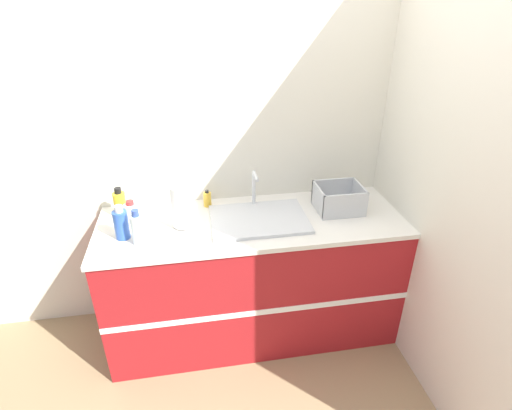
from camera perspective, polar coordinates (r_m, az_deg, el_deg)
ground_plane at (r=2.85m, az=0.79°, el=-21.50°), size 12.00×12.00×0.00m
wall_back at (r=2.68m, az=-1.74°, el=9.13°), size 4.31×0.06×2.60m
wall_right at (r=2.67m, az=21.00°, el=7.22°), size 0.06×2.66×2.60m
counter_cabinet at (r=2.77m, az=-0.41°, el=-10.21°), size 1.93×0.69×0.90m
sink at (r=2.50m, az=0.39°, el=-1.84°), size 0.60×0.43×0.26m
paper_towel_roll at (r=2.42m, az=-10.42°, el=-0.12°), size 0.14×0.14×0.27m
dish_rack at (r=2.66m, az=11.70°, el=0.60°), size 0.29×0.25×0.17m
bottle_yellow at (r=2.66m, az=-18.85°, el=0.17°), size 0.08×0.08×0.20m
bottle_clear at (r=2.33m, az=-16.56°, el=-3.26°), size 0.07×0.07×0.21m
bottle_blue at (r=2.41m, az=-18.70°, el=-2.58°), size 0.08×0.08×0.21m
bottle_white_spray at (r=2.59m, az=-17.39°, el=-1.00°), size 0.09×0.09×0.14m
soap_dispenser at (r=2.67m, az=-6.97°, el=0.85°), size 0.05×0.05×0.11m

